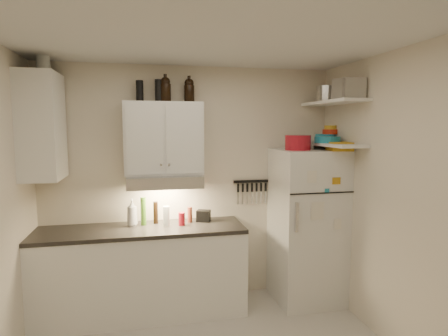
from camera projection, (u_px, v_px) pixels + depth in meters
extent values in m
cube|color=silver|center=(216.00, 30.00, 2.57)|extent=(3.20, 3.00, 0.02)
cube|color=beige|center=(191.00, 185.00, 4.18)|extent=(3.20, 0.02, 2.60)
cube|color=beige|center=(410.00, 206.00, 3.06)|extent=(0.02, 3.00, 2.60)
cube|color=white|center=(142.00, 273.00, 3.86)|extent=(2.10, 0.60, 0.88)
cube|color=#282623|center=(141.00, 230.00, 3.81)|extent=(2.10, 0.62, 0.04)
cube|color=white|center=(164.00, 138.00, 3.89)|extent=(0.80, 0.33, 0.75)
cube|color=white|center=(42.00, 126.00, 3.51)|extent=(0.33, 0.55, 1.00)
cube|color=silver|center=(165.00, 181.00, 3.88)|extent=(0.76, 0.46, 0.12)
cube|color=white|center=(307.00, 226.00, 4.16)|extent=(0.70, 0.68, 1.70)
cube|color=white|center=(333.00, 102.00, 3.92)|extent=(0.30, 0.95, 0.03)
cube|color=white|center=(332.00, 144.00, 3.97)|extent=(0.30, 0.95, 0.03)
cube|color=black|center=(251.00, 181.00, 4.31)|extent=(0.42, 0.02, 0.03)
cylinder|color=maroon|center=(298.00, 143.00, 3.96)|extent=(0.35, 0.35, 0.16)
cube|color=#B98417|center=(339.00, 146.00, 3.86)|extent=(0.26, 0.30, 0.09)
cylinder|color=silver|center=(311.00, 145.00, 4.08)|extent=(0.07, 0.07, 0.09)
cylinder|color=silver|center=(328.00, 94.00, 4.19)|extent=(0.34, 0.34, 0.18)
cube|color=#AAAAAD|center=(346.00, 89.00, 3.78)|extent=(0.24, 0.22, 0.21)
cube|color=#AAAAAD|center=(353.00, 89.00, 3.65)|extent=(0.25, 0.25, 0.20)
cylinder|color=teal|center=(325.00, 138.00, 4.22)|extent=(0.22, 0.22, 0.09)
cylinder|color=red|center=(330.00, 132.00, 4.21)|extent=(0.18, 0.18, 0.05)
cylinder|color=gold|center=(331.00, 127.00, 4.20)|extent=(0.14, 0.14, 0.04)
cylinder|color=teal|center=(327.00, 140.00, 4.00)|extent=(0.34, 0.34, 0.07)
cylinder|color=black|center=(159.00, 91.00, 3.86)|extent=(0.09, 0.09, 0.23)
cylinder|color=black|center=(140.00, 91.00, 3.86)|extent=(0.10, 0.10, 0.22)
cylinder|color=silver|center=(43.00, 63.00, 3.46)|extent=(0.13, 0.13, 0.16)
imported|color=white|center=(132.00, 211.00, 3.87)|extent=(0.13, 0.13, 0.32)
cylinder|color=brown|center=(190.00, 215.00, 4.03)|extent=(0.06, 0.06, 0.17)
cylinder|color=#3C6D1B|center=(143.00, 211.00, 3.91)|extent=(0.06, 0.06, 0.30)
cylinder|color=black|center=(156.00, 213.00, 3.97)|extent=(0.06, 0.06, 0.24)
cylinder|color=silver|center=(166.00, 216.00, 3.89)|extent=(0.07, 0.07, 0.20)
cylinder|color=maroon|center=(182.00, 219.00, 3.91)|extent=(0.07, 0.07, 0.14)
cube|color=black|center=(203.00, 216.00, 4.07)|extent=(0.17, 0.15, 0.12)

